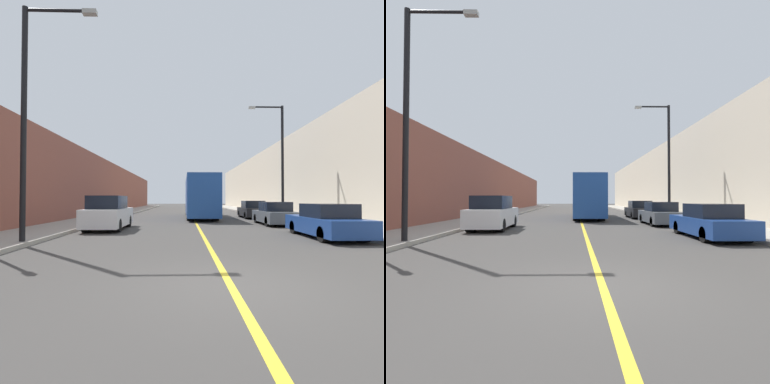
# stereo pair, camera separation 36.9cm
# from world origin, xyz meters

# --- Properties ---
(ground_plane) EXTENTS (200.00, 200.00, 0.00)m
(ground_plane) POSITION_xyz_m (0.00, 0.00, 0.00)
(ground_plane) COLOR #3F3D3A
(sidewalk_left) EXTENTS (3.09, 72.00, 0.16)m
(sidewalk_left) POSITION_xyz_m (-7.81, 30.00, 0.08)
(sidewalk_left) COLOR #9E998E
(sidewalk_left) RESTS_ON ground
(sidewalk_right) EXTENTS (3.09, 72.00, 0.16)m
(sidewalk_right) POSITION_xyz_m (7.81, 30.00, 0.08)
(sidewalk_right) COLOR #9E998E
(sidewalk_right) RESTS_ON ground
(building_row_left) EXTENTS (4.00, 72.00, 6.00)m
(building_row_left) POSITION_xyz_m (-11.36, 30.00, 3.00)
(building_row_left) COLOR brown
(building_row_left) RESTS_ON ground
(building_row_right) EXTENTS (4.00, 72.00, 7.84)m
(building_row_right) POSITION_xyz_m (11.36, 30.00, 3.92)
(building_row_right) COLOR beige
(building_row_right) RESTS_ON ground
(road_center_line) EXTENTS (0.16, 72.00, 0.01)m
(road_center_line) POSITION_xyz_m (0.00, 30.00, 0.00)
(road_center_line) COLOR gold
(road_center_line) RESTS_ON ground
(bus) EXTENTS (2.45, 11.44, 3.51)m
(bus) POSITION_xyz_m (0.61, 20.78, 1.87)
(bus) COLOR #1E4793
(bus) RESTS_ON ground
(parked_suv_left) EXTENTS (1.87, 4.61, 1.82)m
(parked_suv_left) POSITION_xyz_m (-4.94, 10.74, 0.85)
(parked_suv_left) COLOR silver
(parked_suv_left) RESTS_ON ground
(car_right_near) EXTENTS (1.84, 4.72, 1.45)m
(car_right_near) POSITION_xyz_m (5.21, 7.01, 0.66)
(car_right_near) COLOR navy
(car_right_near) RESTS_ON ground
(car_right_mid) EXTENTS (1.84, 4.39, 1.47)m
(car_right_mid) POSITION_xyz_m (4.97, 13.45, 0.66)
(car_right_mid) COLOR #51565B
(car_right_mid) RESTS_ON ground
(car_right_far) EXTENTS (1.89, 4.24, 1.50)m
(car_right_far) POSITION_xyz_m (5.12, 20.05, 0.68)
(car_right_far) COLOR black
(car_right_far) RESTS_ON ground
(street_lamp_left) EXTENTS (2.65, 0.24, 8.37)m
(street_lamp_left) POSITION_xyz_m (-6.35, 5.13, 4.89)
(street_lamp_left) COLOR black
(street_lamp_left) RESTS_ON sidewalk_left
(street_lamp_right) EXTENTS (2.65, 0.24, 8.50)m
(street_lamp_right) POSITION_xyz_m (6.35, 16.51, 4.96)
(street_lamp_right) COLOR black
(street_lamp_right) RESTS_ON sidewalk_right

